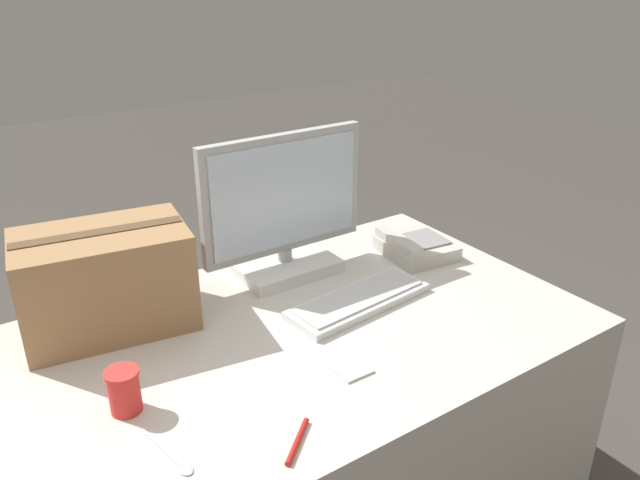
{
  "coord_description": "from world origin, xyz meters",
  "views": [
    {
      "loc": [
        -0.56,
        -1.16,
        1.62
      ],
      "look_at": [
        0.33,
        0.15,
        0.9
      ],
      "focal_mm": 35.0,
      "sensor_mm": 36.0,
      "label": 1
    }
  ],
  "objects_px": {
    "monitor": "(284,215)",
    "cardboard_box": "(106,280)",
    "pen_marker": "(297,441)",
    "paper_cup_right": "(124,391)",
    "spoon": "(174,459)",
    "sticky_note_pad": "(352,369)",
    "desk_phone": "(415,247)",
    "keyboard": "(359,300)"
  },
  "relations": [
    {
      "from": "desk_phone",
      "to": "pen_marker",
      "type": "height_order",
      "value": "desk_phone"
    },
    {
      "from": "spoon",
      "to": "sticky_note_pad",
      "type": "relative_size",
      "value": 2.2
    },
    {
      "from": "monitor",
      "to": "cardboard_box",
      "type": "xyz_separation_m",
      "value": [
        -0.53,
        -0.0,
        -0.05
      ]
    },
    {
      "from": "keyboard",
      "to": "desk_phone",
      "type": "relative_size",
      "value": 1.8
    },
    {
      "from": "monitor",
      "to": "pen_marker",
      "type": "xyz_separation_m",
      "value": [
        -0.36,
        -0.64,
        -0.18
      ]
    },
    {
      "from": "cardboard_box",
      "to": "sticky_note_pad",
      "type": "height_order",
      "value": "cardboard_box"
    },
    {
      "from": "sticky_note_pad",
      "to": "cardboard_box",
      "type": "bearing_deg",
      "value": 128.12
    },
    {
      "from": "spoon",
      "to": "pen_marker",
      "type": "height_order",
      "value": "pen_marker"
    },
    {
      "from": "monitor",
      "to": "pen_marker",
      "type": "distance_m",
      "value": 0.76
    },
    {
      "from": "pen_marker",
      "to": "keyboard",
      "type": "bearing_deg",
      "value": -0.62
    },
    {
      "from": "pen_marker",
      "to": "cardboard_box",
      "type": "bearing_deg",
      "value": 63.64
    },
    {
      "from": "monitor",
      "to": "sticky_note_pad",
      "type": "bearing_deg",
      "value": -104.29
    },
    {
      "from": "monitor",
      "to": "pen_marker",
      "type": "bearing_deg",
      "value": -119.35
    },
    {
      "from": "pen_marker",
      "to": "desk_phone",
      "type": "bearing_deg",
      "value": -7.15
    },
    {
      "from": "monitor",
      "to": "keyboard",
      "type": "bearing_deg",
      "value": -77.22
    },
    {
      "from": "monitor",
      "to": "pen_marker",
      "type": "relative_size",
      "value": 4.94
    },
    {
      "from": "desk_phone",
      "to": "paper_cup_right",
      "type": "distance_m",
      "value": 1.03
    },
    {
      "from": "keyboard",
      "to": "pen_marker",
      "type": "xyz_separation_m",
      "value": [
        -0.43,
        -0.36,
        -0.01
      ]
    },
    {
      "from": "monitor",
      "to": "keyboard",
      "type": "height_order",
      "value": "monitor"
    },
    {
      "from": "keyboard",
      "to": "cardboard_box",
      "type": "bearing_deg",
      "value": 149.3
    },
    {
      "from": "monitor",
      "to": "spoon",
      "type": "height_order",
      "value": "monitor"
    },
    {
      "from": "spoon",
      "to": "desk_phone",
      "type": "bearing_deg",
      "value": 101.58
    },
    {
      "from": "desk_phone",
      "to": "paper_cup_right",
      "type": "height_order",
      "value": "paper_cup_right"
    },
    {
      "from": "monitor",
      "to": "paper_cup_right",
      "type": "bearing_deg",
      "value": -149.54
    },
    {
      "from": "desk_phone",
      "to": "sticky_note_pad",
      "type": "bearing_deg",
      "value": -137.84
    },
    {
      "from": "spoon",
      "to": "cardboard_box",
      "type": "relative_size",
      "value": 0.38
    },
    {
      "from": "spoon",
      "to": "cardboard_box",
      "type": "xyz_separation_m",
      "value": [
        0.05,
        0.54,
        0.13
      ]
    },
    {
      "from": "paper_cup_right",
      "to": "cardboard_box",
      "type": "xyz_separation_m",
      "value": [
        0.08,
        0.35,
        0.08
      ]
    },
    {
      "from": "desk_phone",
      "to": "monitor",
      "type": "bearing_deg",
      "value": 168.46
    },
    {
      "from": "spoon",
      "to": "sticky_note_pad",
      "type": "height_order",
      "value": "sticky_note_pad"
    },
    {
      "from": "desk_phone",
      "to": "cardboard_box",
      "type": "xyz_separation_m",
      "value": [
        -0.93,
        0.13,
        0.1
      ]
    },
    {
      "from": "paper_cup_right",
      "to": "pen_marker",
      "type": "xyz_separation_m",
      "value": [
        0.25,
        -0.29,
        -0.04
      ]
    },
    {
      "from": "keyboard",
      "to": "paper_cup_right",
      "type": "distance_m",
      "value": 0.68
    },
    {
      "from": "cardboard_box",
      "to": "sticky_note_pad",
      "type": "relative_size",
      "value": 5.84
    },
    {
      "from": "desk_phone",
      "to": "paper_cup_right",
      "type": "xyz_separation_m",
      "value": [
        -1.01,
        -0.22,
        0.02
      ]
    },
    {
      "from": "monitor",
      "to": "cardboard_box",
      "type": "relative_size",
      "value": 1.16
    },
    {
      "from": "keyboard",
      "to": "spoon",
      "type": "xyz_separation_m",
      "value": [
        -0.64,
        -0.27,
        -0.01
      ]
    },
    {
      "from": "cardboard_box",
      "to": "pen_marker",
      "type": "bearing_deg",
      "value": -75.43
    },
    {
      "from": "pen_marker",
      "to": "sticky_note_pad",
      "type": "distance_m",
      "value": 0.27
    },
    {
      "from": "monitor",
      "to": "keyboard",
      "type": "relative_size",
      "value": 1.2
    },
    {
      "from": "spoon",
      "to": "paper_cup_right",
      "type": "bearing_deg",
      "value": 176.74
    },
    {
      "from": "desk_phone",
      "to": "cardboard_box",
      "type": "height_order",
      "value": "cardboard_box"
    }
  ]
}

